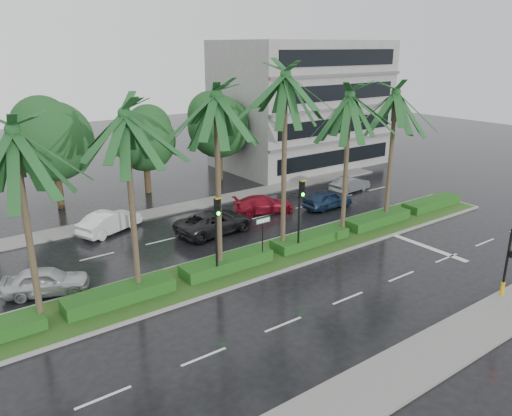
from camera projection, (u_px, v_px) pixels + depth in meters
ground at (282, 263)px, 27.74m from camera, size 120.00×120.00×0.00m
near_sidewalk at (443, 347)px, 19.91m from camera, size 40.00×2.40×0.12m
far_sidewalk at (180, 208)px, 36.92m from camera, size 40.00×2.00×0.12m
median at (271, 256)px, 28.48m from camera, size 36.00×4.00×0.15m
hedge at (271, 250)px, 28.37m from camera, size 35.20×1.40×0.60m
lane_markings at (327, 253)px, 29.12m from camera, size 34.00×13.06×0.01m
palm_row at (253, 111)px, 25.21m from camera, size 26.30×4.20×10.76m
signal_near at (511, 250)px, 23.14m from camera, size 0.34×0.45×4.36m
signal_median_left at (217, 226)px, 24.79m from camera, size 0.34×0.42×4.36m
signal_median_right at (300, 206)px, 27.88m from camera, size 0.34×0.42×4.36m
street_sign at (263, 229)px, 26.89m from camera, size 0.95×0.09×2.60m
bg_trees at (152, 132)px, 40.10m from camera, size 32.99×5.71×8.25m
building at (302, 104)px, 49.23m from camera, size 16.00×10.00×12.00m
car_silver at (46, 281)px, 24.13m from camera, size 2.95×4.32×1.36m
car_white at (110, 222)px, 32.12m from camera, size 3.12×4.64×1.45m
car_darkgrey at (215, 222)px, 32.06m from camera, size 2.78×5.39×1.45m
car_red at (264, 204)px, 35.95m from camera, size 3.12×4.69×1.26m
car_blue at (328, 199)px, 36.98m from camera, size 1.66×4.03×1.37m
car_grey at (350, 184)px, 41.10m from camera, size 1.65×3.92×1.26m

